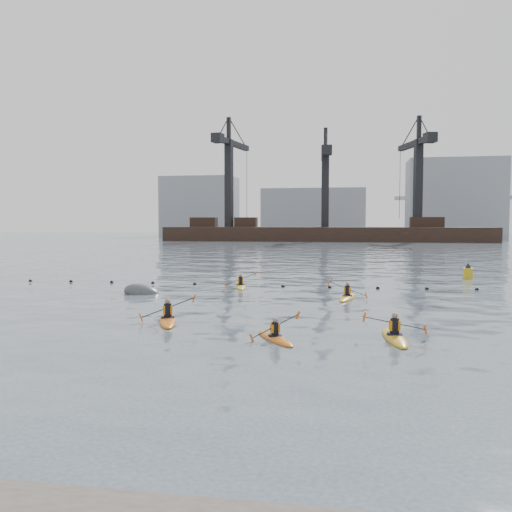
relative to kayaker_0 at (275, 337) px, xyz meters
The scene contains 11 objects.
ground 7.05m from the kayaker_0, 111.53° to the right, with size 400.00×400.00×0.00m, color #374850.
float_line 16.28m from the kayaker_0, 100.93° to the left, with size 33.24×0.73×0.24m.
barge_pier 103.50m from the kayaker_0, 91.55° to the left, with size 72.00×19.30×29.50m.
skyline 144.01m from the kayaker_0, 90.14° to the left, with size 141.00×28.00×22.00m.
kayaker_0 is the anchor object (origin of this frame).
kayaker_1 4.29m from the kayaker_0, 11.12° to the left, with size 2.28×3.43×1.10m.
kayaker_2 5.61m from the kayaker_0, 151.14° to the left, with size 2.31×3.51×1.28m.
kayaker_3 11.26m from the kayaker_0, 77.01° to the left, with size 2.19×3.27×1.17m.
kayaker_5 15.61m from the kayaker_0, 105.77° to the left, with size 2.09×3.12×1.16m.
mooring_buoy 14.57m from the kayaker_0, 130.09° to the left, with size 2.19×1.29×1.09m, color #3B3E40.
nav_buoy 26.15m from the kayaker_0, 64.11° to the left, with size 0.71×0.71×1.29m.
Camera 1 is at (5.11, -12.34, 4.18)m, focal length 38.00 mm.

